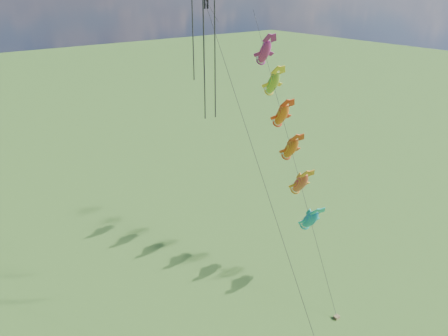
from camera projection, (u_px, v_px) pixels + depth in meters
fish_windsock_rig at (286, 132)px, 33.92m from camera, size 4.89×15.27×19.61m
parafoil_rig at (209, 8)px, 25.83m from camera, size 3.43×17.41×24.59m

